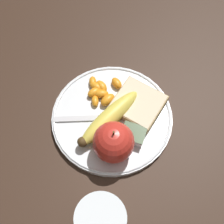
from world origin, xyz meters
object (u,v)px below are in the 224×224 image
object	(u,v)px
apple	(114,142)
bread_slice	(138,104)
fork	(110,118)
jam_packet	(133,134)
juice_glass	(101,223)
banana	(108,118)
plate	(112,117)

from	to	relation	value
apple	bread_slice	bearing A→B (deg)	80.83
fork	jam_packet	world-z (taller)	jam_packet
juice_glass	banana	distance (m)	0.20
juice_glass	fork	world-z (taller)	juice_glass
jam_packet	juice_glass	bearing A→B (deg)	-90.78
banana	bread_slice	world-z (taller)	banana
bread_slice	plate	bearing A→B (deg)	-138.17
plate	banana	size ratio (longest dim) A/B	1.56
jam_packet	fork	bearing A→B (deg)	157.09
banana	bread_slice	distance (m)	0.07
fork	banana	bearing A→B (deg)	-117.53
plate	bread_slice	distance (m)	0.06
apple	fork	world-z (taller)	apple
apple	jam_packet	size ratio (longest dim) A/B	1.88
bread_slice	apple	bearing A→B (deg)	-99.17
banana	jam_packet	distance (m)	0.06
plate	juice_glass	distance (m)	0.22
banana	bread_slice	xyz separation A→B (m)	(0.05, 0.05, -0.01)
apple	bread_slice	xyz separation A→B (m)	(0.02, 0.11, -0.03)
banana	bread_slice	size ratio (longest dim) A/B	1.41
apple	jam_packet	distance (m)	0.06
bread_slice	fork	distance (m)	0.06
apple	banana	bearing A→B (deg)	118.83
plate	apple	bearing A→B (deg)	-68.91
juice_glass	plate	bearing A→B (deg)	104.08
juice_glass	fork	size ratio (longest dim) A/B	0.50
plate	bread_slice	size ratio (longest dim) A/B	2.20
jam_packet	apple	bearing A→B (deg)	-125.83
plate	juice_glass	xyz separation A→B (m)	(0.05, -0.21, 0.04)
plate	jam_packet	xyz separation A→B (m)	(0.06, -0.03, 0.01)
fork	jam_packet	bearing A→B (deg)	-43.92
bread_slice	juice_glass	bearing A→B (deg)	-88.01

